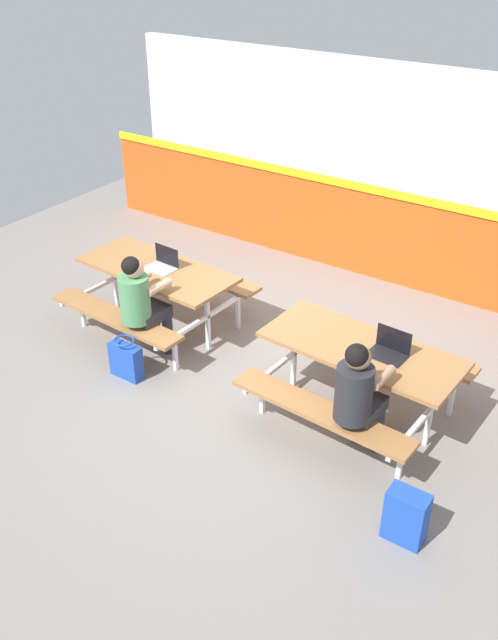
# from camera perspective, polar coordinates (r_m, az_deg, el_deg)

# --- Properties ---
(ground_plane) EXTENTS (10.00, 10.00, 0.02)m
(ground_plane) POSITION_cam_1_polar(r_m,az_deg,el_deg) (6.97, 0.14, -3.83)
(ground_plane) COLOR gray
(accent_backdrop) EXTENTS (8.00, 0.14, 2.60)m
(accent_backdrop) POSITION_cam_1_polar(r_m,az_deg,el_deg) (8.39, 10.07, 11.63)
(accent_backdrop) COLOR #E55119
(accent_backdrop) RESTS_ON ground
(picnic_table_left) EXTENTS (1.79, 1.64, 0.74)m
(picnic_table_left) POSITION_cam_1_polar(r_m,az_deg,el_deg) (7.36, -7.69, 3.23)
(picnic_table_left) COLOR #9E6B3D
(picnic_table_left) RESTS_ON ground
(picnic_table_right) EXTENTS (1.79, 1.64, 0.74)m
(picnic_table_right) POSITION_cam_1_polar(r_m,az_deg,el_deg) (6.07, 9.34, -3.55)
(picnic_table_right) COLOR #9E6B3D
(picnic_table_right) RESTS_ON ground
(student_nearer) EXTENTS (0.38, 0.53, 1.21)m
(student_nearer) POSITION_cam_1_polar(r_m,az_deg,el_deg) (6.75, -9.07, 1.68)
(student_nearer) COLOR #2D2D38
(student_nearer) RESTS_ON ground
(student_further) EXTENTS (0.38, 0.53, 1.21)m
(student_further) POSITION_cam_1_polar(r_m,az_deg,el_deg) (5.48, 9.17, -6.07)
(student_further) COLOR #2D2D38
(student_further) RESTS_ON ground
(laptop_silver) EXTENTS (0.33, 0.24, 0.22)m
(laptop_silver) POSITION_cam_1_polar(r_m,az_deg,el_deg) (7.25, -7.26, 4.70)
(laptop_silver) COLOR silver
(laptop_silver) RESTS_ON picnic_table_left
(laptop_dark) EXTENTS (0.33, 0.24, 0.22)m
(laptop_dark) POSITION_cam_1_polar(r_m,az_deg,el_deg) (5.90, 11.71, -2.46)
(laptop_dark) COLOR black
(laptop_dark) RESTS_ON picnic_table_right
(backpack_dark) EXTENTS (0.30, 0.22, 0.44)m
(backpack_dark) POSITION_cam_1_polar(r_m,az_deg,el_deg) (5.26, 13.08, -15.77)
(backpack_dark) COLOR #1E47B2
(backpack_dark) RESTS_ON ground
(tote_bag_bright) EXTENTS (0.34, 0.21, 0.43)m
(tote_bag_bright) POSITION_cam_1_polar(r_m,az_deg,el_deg) (6.80, -10.30, -3.32)
(tote_bag_bright) COLOR #1E47B2
(tote_bag_bright) RESTS_ON ground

